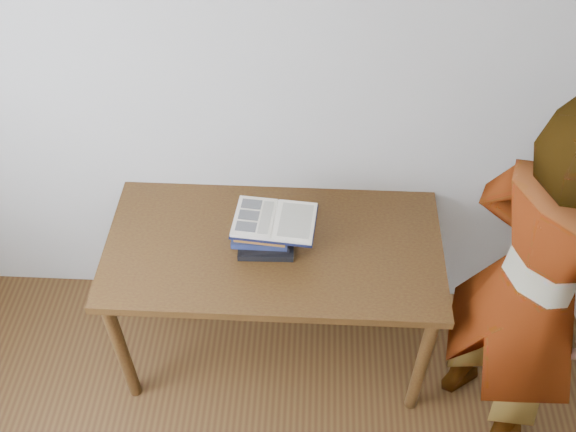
{
  "coord_description": "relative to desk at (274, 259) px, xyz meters",
  "views": [
    {
      "loc": [
        0.27,
        -0.45,
        2.95
      ],
      "look_at": [
        0.18,
        1.34,
        1.03
      ],
      "focal_mm": 40.0,
      "sensor_mm": 36.0,
      "label": 1
    }
  ],
  "objects": [
    {
      "name": "open_book",
      "position": [
        0.01,
        -0.02,
        0.28
      ],
      "size": [
        0.36,
        0.27,
        0.03
      ],
      "rotation": [
        0.0,
        0.0,
        -0.09
      ],
      "color": "black",
      "rests_on": "book_stack"
    },
    {
      "name": "reader",
      "position": [
        1.01,
        -0.32,
        0.23
      ],
      "size": [
        0.75,
        0.82,
        1.87
      ],
      "primitive_type": "imported",
      "rotation": [
        0.0,
        0.0,
        2.17
      ],
      "color": "tan",
      "rests_on": "ground"
    },
    {
      "name": "book_stack",
      "position": [
        -0.04,
        -0.0,
        0.18
      ],
      "size": [
        0.27,
        0.2,
        0.17
      ],
      "color": "black",
      "rests_on": "desk"
    },
    {
      "name": "desk",
      "position": [
        0.0,
        0.0,
        0.0
      ],
      "size": [
        1.49,
        0.75,
        0.8
      ],
      "color": "#4D3513",
      "rests_on": "ground"
    }
  ]
}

